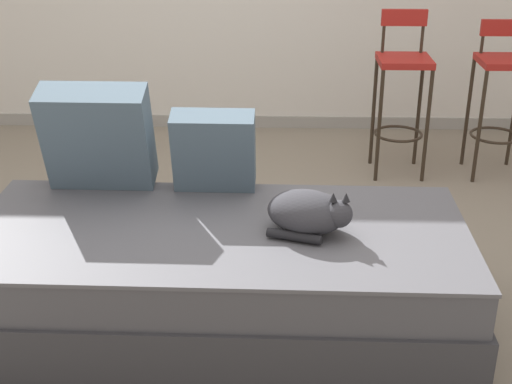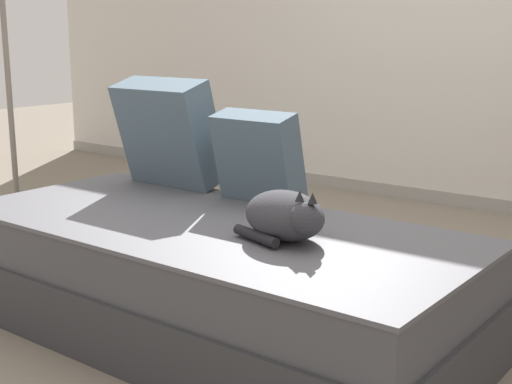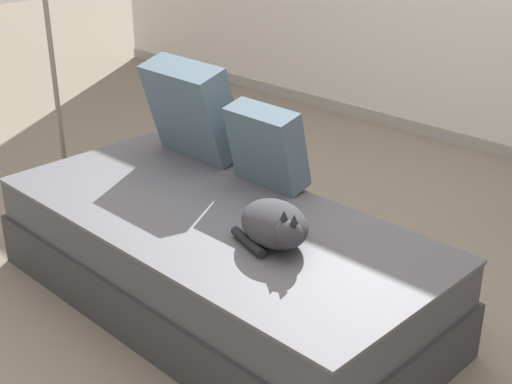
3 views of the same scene
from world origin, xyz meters
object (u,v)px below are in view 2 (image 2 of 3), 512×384
Objects in this scene: couch at (209,278)px; throw_pillow_corner at (169,133)px; cat at (286,216)px; throw_pillow_middle at (258,157)px.

couch is 0.83m from throw_pillow_corner.
cat is at bearing -2.73° from couch.
throw_pillow_corner is at bearing 179.24° from throw_pillow_middle.
throw_pillow_middle is (0.52, -0.01, -0.06)m from throw_pillow_corner.
throw_pillow_corner is (-0.56, 0.38, 0.47)m from couch.
cat is (0.37, -0.02, 0.31)m from couch.
throw_pillow_corner reaches higher than cat.
throw_pillow_corner is 1.30× the size of throw_pillow_middle.
cat reaches higher than couch.
throw_pillow_middle is at bearing 97.09° from couch.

